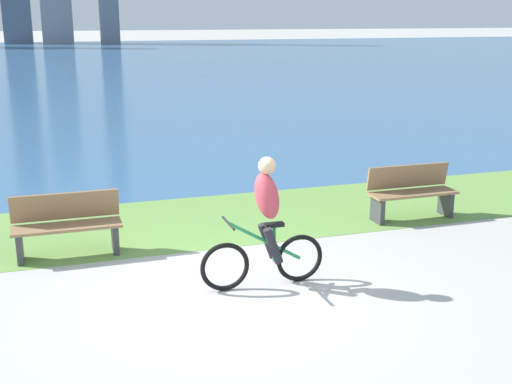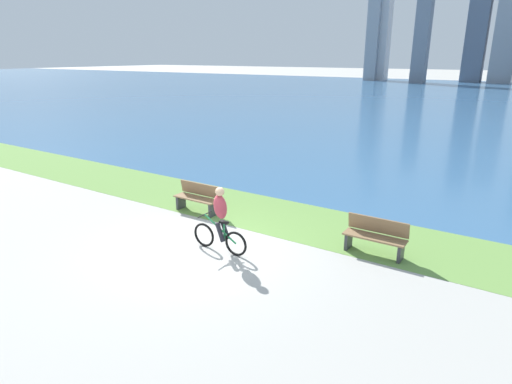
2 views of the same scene
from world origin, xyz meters
TOP-DOWN VIEW (x-y plane):
  - ground_plane at (0.00, 0.00)m, footprint 300.00×300.00m
  - grass_strip_bayside at (0.00, 3.06)m, footprint 120.00×2.86m
  - bay_water_surface at (0.00, 44.31)m, footprint 300.00×79.63m
  - cyclist_lead at (0.49, 0.16)m, footprint 1.62×0.52m
  - bench_near_path at (3.74, 2.11)m, footprint 1.50×0.47m
  - bench_far_along_path at (-1.83, 2.04)m, footprint 1.50×0.47m

SIDE VIEW (x-z plane):
  - ground_plane at x=0.00m, z-range 0.00..0.00m
  - bay_water_surface at x=0.00m, z-range 0.00..0.00m
  - grass_strip_bayside at x=0.00m, z-range 0.00..0.01m
  - bench_near_path at x=3.74m, z-range 0.00..0.90m
  - bench_far_along_path at x=-1.83m, z-range 0.00..0.90m
  - cyclist_lead at x=0.49m, z-range 0.00..1.67m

